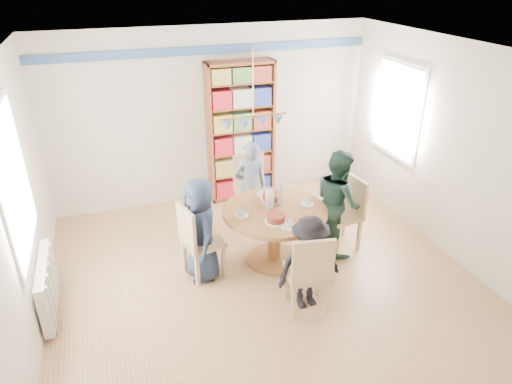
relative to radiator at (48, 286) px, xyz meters
name	(u,v)px	position (x,y,z in m)	size (l,w,h in m)	color
ground	(267,283)	(2.42, -0.30, -0.35)	(5.00, 5.00, 0.00)	tan
room_shell	(223,134)	(2.16, 0.57, 1.30)	(5.00, 5.00, 5.00)	white
radiator	(48,286)	(0.00, 0.00, 0.00)	(0.12, 1.00, 0.60)	silver
dining_table	(275,223)	(2.67, 0.12, 0.21)	(1.30, 1.30, 0.75)	brown
chair_left	(196,239)	(1.67, 0.11, 0.20)	(0.53, 0.53, 1.00)	tan
chair_right	(348,210)	(3.73, 0.17, 0.19)	(0.48, 0.48, 0.98)	tan
chair_far	(251,186)	(2.71, 1.19, 0.22)	(0.46, 0.46, 1.04)	tan
chair_near	(309,271)	(2.67, -0.92, 0.20)	(0.51, 0.51, 1.01)	tan
person_left	(201,230)	(1.73, 0.12, 0.30)	(0.64, 0.41, 1.30)	#1B263C
person_right	(338,202)	(3.54, 0.13, 0.36)	(0.69, 0.54, 1.42)	#172F25
person_far	(250,187)	(2.64, 0.99, 0.32)	(0.49, 0.32, 1.34)	gray
person_near	(309,263)	(2.72, -0.80, 0.22)	(0.73, 0.42, 1.13)	black
bookshelf	(241,134)	(2.83, 2.04, 0.73)	(1.05, 0.31, 2.20)	brown
tableware	(273,205)	(2.65, 0.15, 0.46)	(1.05, 1.05, 0.28)	white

